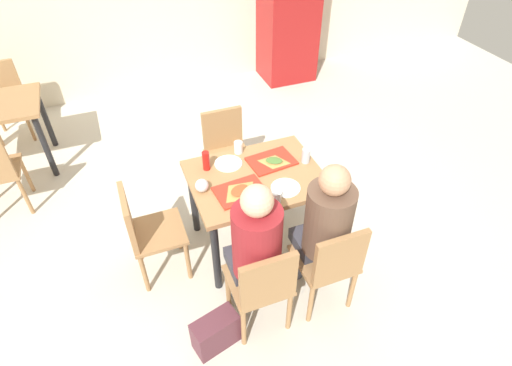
# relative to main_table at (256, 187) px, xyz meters

# --- Properties ---
(ground_plane) EXTENTS (10.00, 10.00, 0.02)m
(ground_plane) POSITION_rel_main_table_xyz_m (0.00, 0.00, -0.65)
(ground_plane) COLOR beige
(main_table) EXTENTS (1.02, 0.78, 0.75)m
(main_table) POSITION_rel_main_table_xyz_m (0.00, 0.00, 0.00)
(main_table) COLOR #9E7247
(main_table) RESTS_ON ground_plane
(chair_near_left) EXTENTS (0.40, 0.40, 0.85)m
(chair_near_left) POSITION_rel_main_table_xyz_m (-0.25, -0.78, -0.14)
(chair_near_left) COLOR #9E7247
(chair_near_left) RESTS_ON ground_plane
(chair_near_right) EXTENTS (0.40, 0.40, 0.85)m
(chair_near_right) POSITION_rel_main_table_xyz_m (0.25, -0.78, -0.14)
(chair_near_right) COLOR #9E7247
(chair_near_right) RESTS_ON ground_plane
(chair_far_side) EXTENTS (0.40, 0.40, 0.85)m
(chair_far_side) POSITION_rel_main_table_xyz_m (0.00, 0.78, -0.14)
(chair_far_side) COLOR #9E7247
(chair_far_side) RESTS_ON ground_plane
(chair_left_end) EXTENTS (0.40, 0.40, 0.85)m
(chair_left_end) POSITION_rel_main_table_xyz_m (-0.89, 0.00, -0.14)
(chair_left_end) COLOR #9E7247
(chair_left_end) RESTS_ON ground_plane
(person_in_red) EXTENTS (0.32, 0.42, 1.26)m
(person_in_red) POSITION_rel_main_table_xyz_m (-0.25, -0.64, 0.10)
(person_in_red) COLOR #383842
(person_in_red) RESTS_ON ground_plane
(person_in_brown_jacket) EXTENTS (0.32, 0.42, 1.26)m
(person_in_brown_jacket) POSITION_rel_main_table_xyz_m (0.25, -0.64, 0.10)
(person_in_brown_jacket) COLOR #383842
(person_in_brown_jacket) RESTS_ON ground_plane
(tray_red_near) EXTENTS (0.38, 0.29, 0.02)m
(tray_red_near) POSITION_rel_main_table_xyz_m (-0.18, -0.14, 0.12)
(tray_red_near) COLOR red
(tray_red_near) RESTS_ON main_table
(tray_red_far) EXTENTS (0.39, 0.30, 0.02)m
(tray_red_far) POSITION_rel_main_table_xyz_m (0.18, 0.12, 0.12)
(tray_red_far) COLOR red
(tray_red_far) RESTS_ON main_table
(paper_plate_center) EXTENTS (0.22, 0.22, 0.01)m
(paper_plate_center) POSITION_rel_main_table_xyz_m (-0.15, 0.22, 0.12)
(paper_plate_center) COLOR white
(paper_plate_center) RESTS_ON main_table
(paper_plate_near_edge) EXTENTS (0.22, 0.22, 0.01)m
(paper_plate_near_edge) POSITION_rel_main_table_xyz_m (0.15, -0.22, 0.12)
(paper_plate_near_edge) COLOR white
(paper_plate_near_edge) RESTS_ON main_table
(pizza_slice_a) EXTENTS (0.26, 0.24, 0.02)m
(pizza_slice_a) POSITION_rel_main_table_xyz_m (-0.18, -0.15, 0.14)
(pizza_slice_a) COLOR #C68C47
(pizza_slice_a) RESTS_ON tray_red_near
(pizza_slice_b) EXTENTS (0.23, 0.21, 0.02)m
(pizza_slice_b) POSITION_rel_main_table_xyz_m (0.19, 0.09, 0.14)
(pizza_slice_b) COLOR #C68C47
(pizza_slice_b) RESTS_ON tray_red_far
(plastic_cup_a) EXTENTS (0.07, 0.07, 0.10)m
(plastic_cup_a) POSITION_rel_main_table_xyz_m (-0.03, 0.33, 0.16)
(plastic_cup_a) COLOR white
(plastic_cup_a) RESTS_ON main_table
(plastic_cup_b) EXTENTS (0.07, 0.07, 0.10)m
(plastic_cup_b) POSITION_rel_main_table_xyz_m (0.03, -0.33, 0.16)
(plastic_cup_b) COLOR white
(plastic_cup_b) RESTS_ON main_table
(soda_can) EXTENTS (0.07, 0.07, 0.12)m
(soda_can) POSITION_rel_main_table_xyz_m (0.43, 0.02, 0.17)
(soda_can) COLOR #B7BCC6
(soda_can) RESTS_ON main_table
(condiment_bottle) EXTENTS (0.06, 0.06, 0.16)m
(condiment_bottle) POSITION_rel_main_table_xyz_m (-0.33, 0.22, 0.19)
(condiment_bottle) COLOR red
(condiment_bottle) RESTS_ON main_table
(foil_bundle) EXTENTS (0.10, 0.10, 0.10)m
(foil_bundle) POSITION_rel_main_table_xyz_m (-0.43, -0.02, 0.16)
(foil_bundle) COLOR silver
(foil_bundle) RESTS_ON main_table
(handbag) EXTENTS (0.35, 0.24, 0.28)m
(handbag) POSITION_rel_main_table_xyz_m (-0.60, -0.79, -0.50)
(handbag) COLOR #592D38
(handbag) RESTS_ON ground_plane
(drink_fridge) EXTENTS (0.70, 0.60, 1.90)m
(drink_fridge) POSITION_rel_main_table_xyz_m (1.57, 2.85, 0.31)
(drink_fridge) COLOR maroon
(drink_fridge) RESTS_ON ground_plane
(background_chair_far) EXTENTS (0.40, 0.40, 0.85)m
(background_chair_far) POSITION_rel_main_table_xyz_m (-2.02, 2.65, -0.14)
(background_chair_far) COLOR #9E7247
(background_chair_far) RESTS_ON ground_plane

